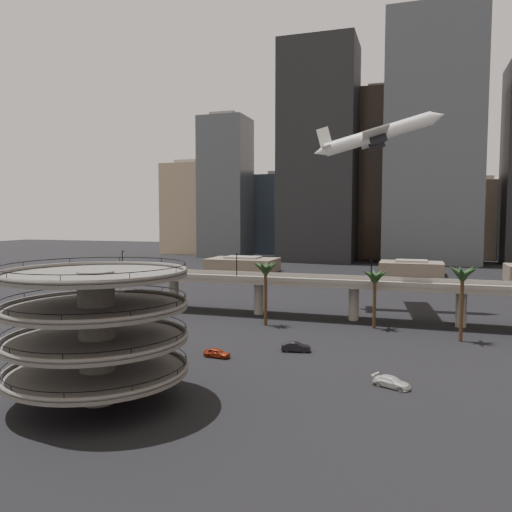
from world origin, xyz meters
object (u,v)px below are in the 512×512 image
(parking_ramp, at_px, (97,323))
(airborne_jet, at_px, (377,135))
(car_a, at_px, (217,353))
(overpass, at_px, (305,285))
(car_c, at_px, (392,382))
(car_b, at_px, (296,347))

(parking_ramp, xyz_separation_m, airborne_jet, (26.96, 76.15, 32.89))
(parking_ramp, relative_size, airborne_jet, 0.70)
(airborne_jet, bearing_deg, car_a, -117.16)
(parking_ramp, distance_m, overpass, 60.46)
(airborne_jet, height_order, car_c, airborne_jet)
(parking_ramp, xyz_separation_m, overpass, (13.00, 59.00, -2.50))
(parking_ramp, distance_m, airborne_jet, 87.22)
(car_a, bearing_deg, overpass, -5.20)
(car_a, bearing_deg, car_c, -97.29)
(overpass, bearing_deg, car_b, -80.45)
(overpass, xyz_separation_m, airborne_jet, (13.96, 17.15, 35.39))
(car_c, bearing_deg, car_b, 73.17)
(overpass, relative_size, car_c, 25.42)
(parking_ramp, xyz_separation_m, car_a, (6.49, 22.52, -9.08))
(overpass, distance_m, airborne_jet, 41.73)
(airborne_jet, xyz_separation_m, car_a, (-20.47, -53.63, -41.97))
(parking_ramp, height_order, car_c, parking_ramp)
(parking_ramp, height_order, airborne_jet, airborne_jet)
(parking_ramp, relative_size, car_b, 4.51)
(overpass, xyz_separation_m, car_b, (4.90, -29.11, -6.53))
(parking_ramp, bearing_deg, airborne_jet, 70.50)
(airborne_jet, bearing_deg, parking_ramp, -115.77)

